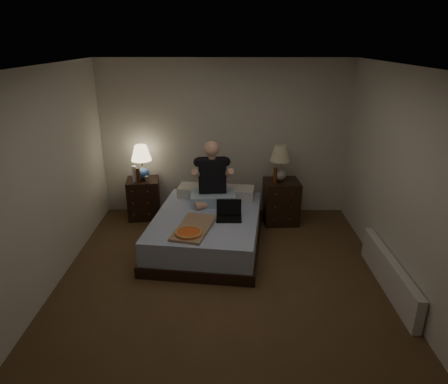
{
  "coord_description": "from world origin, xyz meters",
  "views": [
    {
      "loc": [
        0.04,
        -4.06,
        2.76
      ],
      "look_at": [
        0.0,
        0.9,
        0.85
      ],
      "focal_mm": 32.0,
      "sensor_mm": 36.0,
      "label": 1
    }
  ],
  "objects_px": {
    "soda_can": "(147,179)",
    "lamp_left": "(142,163)",
    "lamp_right": "(280,163)",
    "laptop": "(229,211)",
    "beer_bottle_right": "(275,175)",
    "person": "(212,173)",
    "radiator": "(389,274)",
    "bed": "(207,230)",
    "pizza_box": "(189,233)",
    "nightstand_left": "(144,198)",
    "water_bottle": "(135,174)",
    "nightstand_right": "(281,202)",
    "beer_bottle_left": "(138,175)"
  },
  "relations": [
    {
      "from": "lamp_right",
      "to": "pizza_box",
      "type": "distance_m",
      "value": 2.01
    },
    {
      "from": "nightstand_right",
      "to": "beer_bottle_right",
      "type": "height_order",
      "value": "beer_bottle_right"
    },
    {
      "from": "laptop",
      "to": "pizza_box",
      "type": "distance_m",
      "value": 0.71
    },
    {
      "from": "bed",
      "to": "lamp_left",
      "type": "bearing_deg",
      "value": 144.49
    },
    {
      "from": "nightstand_left",
      "to": "laptop",
      "type": "distance_m",
      "value": 1.8
    },
    {
      "from": "nightstand_left",
      "to": "laptop",
      "type": "bearing_deg",
      "value": -46.51
    },
    {
      "from": "nightstand_right",
      "to": "pizza_box",
      "type": "relative_size",
      "value": 0.91
    },
    {
      "from": "nightstand_right",
      "to": "soda_can",
      "type": "xyz_separation_m",
      "value": [
        -2.11,
        0.06,
        0.35
      ]
    },
    {
      "from": "person",
      "to": "laptop",
      "type": "height_order",
      "value": "person"
    },
    {
      "from": "beer_bottle_left",
      "to": "laptop",
      "type": "xyz_separation_m",
      "value": [
        1.42,
        -1.0,
        -0.17
      ]
    },
    {
      "from": "bed",
      "to": "beer_bottle_right",
      "type": "xyz_separation_m",
      "value": [
        1.02,
        0.74,
        0.57
      ]
    },
    {
      "from": "nightstand_right",
      "to": "bed",
      "type": "bearing_deg",
      "value": -149.04
    },
    {
      "from": "beer_bottle_left",
      "to": "laptop",
      "type": "height_order",
      "value": "beer_bottle_left"
    },
    {
      "from": "soda_can",
      "to": "radiator",
      "type": "relative_size",
      "value": 0.06
    },
    {
      "from": "soda_can",
      "to": "beer_bottle_left",
      "type": "height_order",
      "value": "beer_bottle_left"
    },
    {
      "from": "soda_can",
      "to": "person",
      "type": "height_order",
      "value": "person"
    },
    {
      "from": "bed",
      "to": "lamp_right",
      "type": "xyz_separation_m",
      "value": [
        1.09,
        0.82,
        0.74
      ]
    },
    {
      "from": "soda_can",
      "to": "lamp_left",
      "type": "bearing_deg",
      "value": 124.93
    },
    {
      "from": "pizza_box",
      "to": "person",
      "type": "bearing_deg",
      "value": 90.51
    },
    {
      "from": "nightstand_left",
      "to": "beer_bottle_left",
      "type": "distance_m",
      "value": 0.46
    },
    {
      "from": "bed",
      "to": "nightstand_left",
      "type": "height_order",
      "value": "nightstand_left"
    },
    {
      "from": "soda_can",
      "to": "nightstand_left",
      "type": "bearing_deg",
      "value": 130.78
    },
    {
      "from": "beer_bottle_right",
      "to": "laptop",
      "type": "distance_m",
      "value": 1.16
    },
    {
      "from": "water_bottle",
      "to": "person",
      "type": "relative_size",
      "value": 0.27
    },
    {
      "from": "laptop",
      "to": "beer_bottle_right",
      "type": "bearing_deg",
      "value": 51.26
    },
    {
      "from": "water_bottle",
      "to": "beer_bottle_left",
      "type": "distance_m",
      "value": 0.07
    },
    {
      "from": "nightstand_left",
      "to": "person",
      "type": "relative_size",
      "value": 0.7
    },
    {
      "from": "person",
      "to": "laptop",
      "type": "xyz_separation_m",
      "value": [
        0.24,
        -0.59,
        -0.35
      ]
    },
    {
      "from": "laptop",
      "to": "radiator",
      "type": "distance_m",
      "value": 2.11
    },
    {
      "from": "beer_bottle_left",
      "to": "pizza_box",
      "type": "height_order",
      "value": "beer_bottle_left"
    },
    {
      "from": "beer_bottle_left",
      "to": "beer_bottle_right",
      "type": "distance_m",
      "value": 2.13
    },
    {
      "from": "bed",
      "to": "lamp_left",
      "type": "xyz_separation_m",
      "value": [
        -1.07,
        0.98,
        0.69
      ]
    },
    {
      "from": "lamp_right",
      "to": "pizza_box",
      "type": "height_order",
      "value": "lamp_right"
    },
    {
      "from": "beer_bottle_right",
      "to": "pizza_box",
      "type": "height_order",
      "value": "beer_bottle_right"
    },
    {
      "from": "lamp_left",
      "to": "water_bottle",
      "type": "height_order",
      "value": "lamp_left"
    },
    {
      "from": "lamp_right",
      "to": "soda_can",
      "type": "xyz_separation_m",
      "value": [
        -2.07,
        0.02,
        -0.27
      ]
    },
    {
      "from": "bed",
      "to": "nightstand_right",
      "type": "height_order",
      "value": "nightstand_right"
    },
    {
      "from": "nightstand_left",
      "to": "beer_bottle_right",
      "type": "height_order",
      "value": "beer_bottle_right"
    },
    {
      "from": "bed",
      "to": "pizza_box",
      "type": "height_order",
      "value": "pizza_box"
    },
    {
      "from": "nightstand_left",
      "to": "pizza_box",
      "type": "height_order",
      "value": "nightstand_left"
    },
    {
      "from": "nightstand_left",
      "to": "person",
      "type": "xyz_separation_m",
      "value": [
        1.14,
        -0.53,
        0.61
      ]
    },
    {
      "from": "beer_bottle_right",
      "to": "person",
      "type": "distance_m",
      "value": 1.01
    },
    {
      "from": "nightstand_left",
      "to": "water_bottle",
      "type": "distance_m",
      "value": 0.47
    },
    {
      "from": "soda_can",
      "to": "beer_bottle_right",
      "type": "distance_m",
      "value": 2.0
    },
    {
      "from": "water_bottle",
      "to": "radiator",
      "type": "relative_size",
      "value": 0.16
    },
    {
      "from": "lamp_right",
      "to": "laptop",
      "type": "bearing_deg",
      "value": -129.07
    },
    {
      "from": "radiator",
      "to": "bed",
      "type": "bearing_deg",
      "value": 154.04
    },
    {
      "from": "nightstand_right",
      "to": "pizza_box",
      "type": "distance_m",
      "value": 1.96
    },
    {
      "from": "bed",
      "to": "nightstand_right",
      "type": "xyz_separation_m",
      "value": [
        1.14,
        0.79,
        0.11
      ]
    },
    {
      "from": "radiator",
      "to": "lamp_left",
      "type": "bearing_deg",
      "value": 147.83
    }
  ]
}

